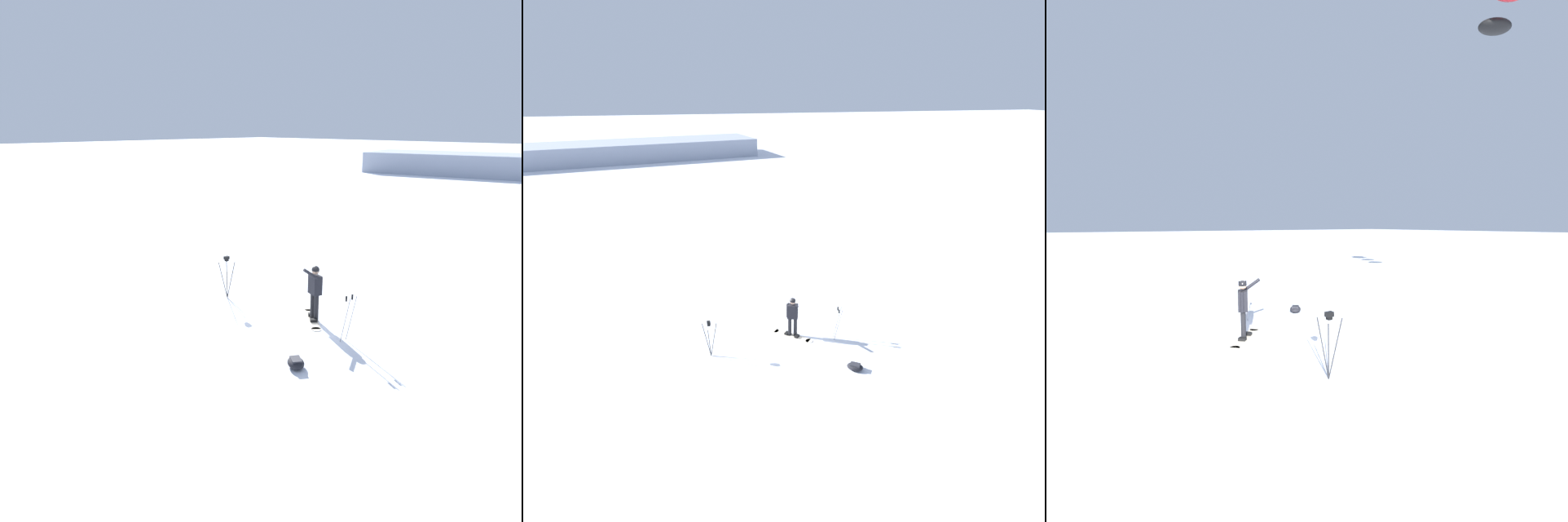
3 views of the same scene
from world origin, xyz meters
The scene contains 7 objects.
ground_plane centered at (0.00, 0.00, 0.00)m, with size 300.00×300.00×0.00m, color white.
snowboarder centered at (-0.51, -0.34, 1.00)m, with size 0.47×0.74×1.68m.
snowboard centered at (-0.49, -0.31, 0.02)m, with size 1.38×1.32×0.10m.
gear_bag_large centered at (-2.05, 2.27, 0.12)m, with size 0.69×0.64×0.23m.
camera_tripod centered at (2.72, 0.23, 1.02)m, with size 0.54×0.51×1.43m.
ski_poles centered at (-2.14, 0.29, 0.87)m, with size 0.33×0.27×1.32m.
distant_ridge centered at (8.85, -47.53, 1.19)m, with size 33.54×14.49×2.39m.
Camera 2 is at (3.26, 13.20, 9.05)m, focal length 28.70 mm.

